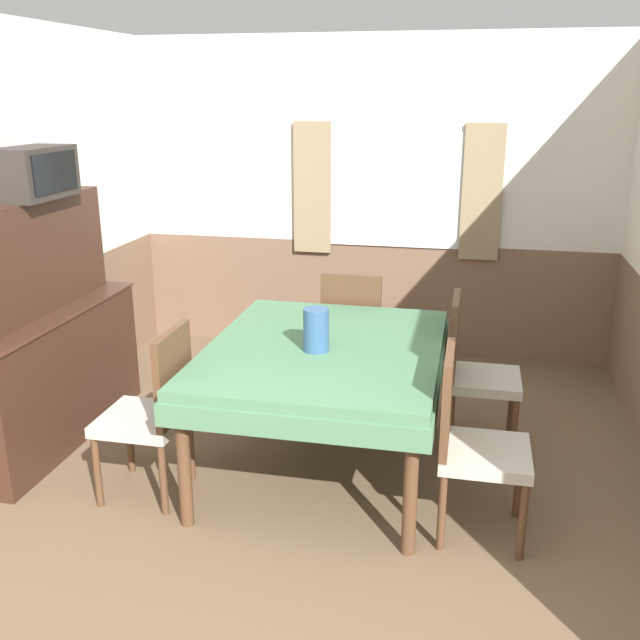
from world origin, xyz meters
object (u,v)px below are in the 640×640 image
(dining_table, at_px, (324,362))
(chair_head_window, at_px, (353,332))
(chair_right_far, at_px, (473,368))
(tv, at_px, (34,173))
(chair_left_near, at_px, (154,408))
(vase, at_px, (316,330))
(chair_right_near, at_px, (471,439))
(sideboard, at_px, (43,343))

(dining_table, xyz_separation_m, chair_head_window, (-0.00, 1.01, -0.15))
(chair_right_far, relative_size, tv, 1.78)
(dining_table, distance_m, chair_left_near, 0.99)
(tv, bearing_deg, vase, -6.41)
(chair_right_far, xyz_separation_m, chair_head_window, (-0.84, 0.52, 0.00))
(chair_left_near, xyz_separation_m, vase, (0.82, 0.39, 0.38))
(chair_right_near, xyz_separation_m, tv, (-2.64, 0.59, 1.18))
(chair_left_near, distance_m, chair_right_near, 1.69)
(chair_right_near, bearing_deg, sideboard, -100.54)
(dining_table, height_order, sideboard, sideboard)
(dining_table, bearing_deg, vase, -106.78)
(dining_table, bearing_deg, chair_right_far, 29.99)
(chair_right_far, relative_size, vase, 4.00)
(chair_right_far, relative_size, chair_left_near, 1.00)
(vase, bearing_deg, dining_table, 73.22)
(chair_left_near, distance_m, sideboard, 1.09)
(chair_left_near, relative_size, chair_right_near, 1.00)
(chair_right_near, distance_m, tv, 2.95)
(dining_table, height_order, chair_head_window, chair_head_window)
(chair_left_near, bearing_deg, dining_table, -60.01)
(tv, distance_m, vase, 1.95)
(chair_right_far, distance_m, chair_head_window, 0.99)
(dining_table, bearing_deg, chair_head_window, 90.00)
(dining_table, xyz_separation_m, vase, (-0.03, -0.09, 0.22))
(tv, bearing_deg, dining_table, -3.38)
(chair_left_near, xyz_separation_m, sideboard, (-0.97, 0.49, 0.13))
(chair_right_far, distance_m, chair_right_near, 0.97)
(chair_right_far, height_order, chair_head_window, same)
(chair_right_far, xyz_separation_m, tv, (-2.64, -0.38, 1.18))
(chair_right_near, height_order, chair_head_window, same)
(sideboard, xyz_separation_m, tv, (0.02, 0.10, 1.05))
(chair_right_far, distance_m, vase, 1.11)
(tv, bearing_deg, chair_right_near, -12.67)
(chair_head_window, distance_m, sideboard, 2.07)
(chair_right_far, xyz_separation_m, vase, (-0.87, -0.58, 0.38))
(chair_right_near, bearing_deg, vase, -114.34)
(chair_left_near, bearing_deg, chair_right_far, -60.01)
(dining_table, height_order, chair_right_far, chair_right_far)
(sideboard, height_order, tv, tv)
(chair_head_window, relative_size, tv, 1.78)
(chair_right_near, height_order, tv, tv)
(dining_table, relative_size, sideboard, 1.06)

